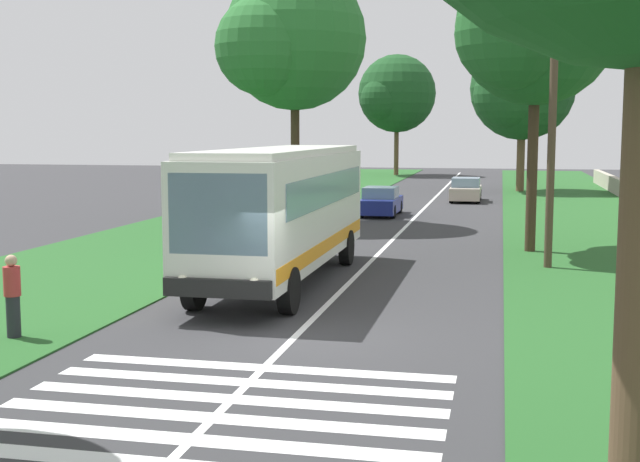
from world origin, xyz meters
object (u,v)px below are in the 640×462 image
object	(u,v)px
trailing_car_0	(381,202)
trailing_car_1	(466,190)
roadside_tree_left_1	(396,95)
roadside_tree_right_0	(531,30)
roadside_tree_right_1	(520,90)
pedestrian	(13,295)
roadside_tree_left_2	(290,42)
utility_pole	(552,115)
coach_bus	(283,206)

from	to	relation	value
trailing_car_0	trailing_car_1	xyz separation A→B (m)	(9.39, -3.80, 0.00)
trailing_car_0	roadside_tree_left_1	bearing A→B (deg)	6.03
roadside_tree_right_0	roadside_tree_right_1	distance (m)	30.05
trailing_car_1	roadside_tree_right_1	distance (m)	11.43
trailing_car_1	roadside_tree_right_0	distance (m)	22.35
trailing_car_0	pedestrian	bearing A→B (deg)	171.96
roadside_tree_left_1	roadside_tree_left_2	size ratio (longest dim) A/B	0.98
roadside_tree_left_2	roadside_tree_right_0	bearing A→B (deg)	-124.91
utility_pole	pedestrian	bearing A→B (deg)	135.84
pedestrian	roadside_tree_right_1	bearing A→B (deg)	-13.40
roadside_tree_right_0	pedestrian	xyz separation A→B (m)	(-14.98, 10.49, -6.71)
coach_bus	roadside_tree_left_1	world-z (taller)	roadside_tree_left_1
trailing_car_0	roadside_tree_left_1	world-z (taller)	roadside_tree_left_1
pedestrian	roadside_tree_left_1	bearing A→B (deg)	0.26
trailing_car_1	pedestrian	size ratio (longest dim) A/B	2.54
roadside_tree_left_2	utility_pole	xyz separation A→B (m)	(-10.73, -10.83, -3.47)
coach_bus	roadside_tree_left_1	xyz separation A→B (m)	(57.60, 4.03, 5.37)
utility_pole	roadside_tree_right_1	bearing A→B (deg)	0.59
roadside_tree_left_1	utility_pole	world-z (taller)	roadside_tree_left_1
roadside_tree_left_2	roadside_tree_left_1	bearing A→B (deg)	0.71
trailing_car_0	roadside_tree_right_1	xyz separation A→B (m)	(18.40, -6.97, 6.29)
utility_pole	roadside_tree_left_1	bearing A→B (deg)	11.98
roadside_tree_right_1	pedestrian	size ratio (longest dim) A/B	6.31
coach_bus	roadside_tree_right_0	size ratio (longest dim) A/B	1.06
pedestrian	trailing_car_1	bearing A→B (deg)	-11.86
roadside_tree_right_1	pedestrian	xyz separation A→B (m)	(-45.02, 10.73, -6.05)
roadside_tree_right_0	utility_pole	distance (m)	4.66
roadside_tree_left_1	roadside_tree_left_2	world-z (taller)	roadside_tree_left_2
trailing_car_0	roadside_tree_right_1	world-z (taller)	roadside_tree_right_1
coach_bus	trailing_car_0	distance (m)	19.32
utility_pole	trailing_car_0	bearing A→B (deg)	25.65
coach_bus	trailing_car_1	size ratio (longest dim) A/B	2.60
roadside_tree_left_2	utility_pole	size ratio (longest dim) A/B	1.28
trailing_car_0	pedestrian	xyz separation A→B (m)	(-26.62, 3.76, 0.24)
roadside_tree_right_0	utility_pole	bearing A→B (deg)	-170.78
trailing_car_1	trailing_car_0	bearing A→B (deg)	157.96
coach_bus	utility_pole	world-z (taller)	utility_pole
trailing_car_1	pedestrian	world-z (taller)	pedestrian
roadside_tree_left_2	trailing_car_0	bearing A→B (deg)	-38.06
trailing_car_0	trailing_car_1	bearing A→B (deg)	-22.04
roadside_tree_right_1	roadside_tree_right_0	bearing A→B (deg)	179.55
roadside_tree_left_2	pedestrian	bearing A→B (deg)	179.37
utility_pole	roadside_tree_left_2	bearing A→B (deg)	45.26
roadside_tree_left_1	roadside_tree_right_0	size ratio (longest dim) A/B	1.08
roadside_tree_left_2	pedestrian	xyz separation A→B (m)	(-22.12, 0.24, -7.25)
roadside_tree_left_1	roadside_tree_left_2	bearing A→B (deg)	-179.29
roadside_tree_left_1	pedestrian	bearing A→B (deg)	-179.74
roadside_tree_left_1	roadside_tree_right_1	size ratio (longest dim) A/B	1.06
roadside_tree_right_0	roadside_tree_left_2	bearing A→B (deg)	55.09
coach_bus	roadside_tree_right_0	world-z (taller)	roadside_tree_right_0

